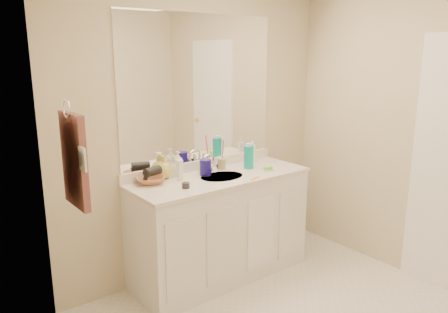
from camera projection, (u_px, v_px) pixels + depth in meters
wall_back at (200, 132)px, 3.67m from camera, size 2.60×0.02×2.40m
wall_left at (126, 207)px, 1.90m from camera, size 0.02×2.60×2.40m
wall_right at (429, 137)px, 3.45m from camera, size 0.02×2.60×2.40m
vanity_cabinet at (220, 228)px, 3.64m from camera, size 1.50×0.55×0.85m
countertop at (220, 178)px, 3.54m from camera, size 1.52×0.57×0.03m
backsplash at (202, 165)px, 3.72m from camera, size 1.52×0.03×0.08m
sink_basin at (222, 178)px, 3.52m from camera, size 0.37×0.37×0.02m
faucet at (209, 165)px, 3.64m from camera, size 0.02×0.02×0.11m
mirror at (200, 89)px, 3.58m from camera, size 1.48×0.01×1.20m
blue_mug at (205, 167)px, 3.54m from camera, size 0.12×0.12×0.13m
tan_cup at (222, 164)px, 3.72m from camera, size 0.08×0.08×0.10m
toothbrush at (223, 152)px, 3.70m from camera, size 0.02×0.04×0.22m
mouthwash_bottle at (249, 157)px, 3.74m from camera, size 0.09×0.09×0.20m
clear_pump_bottle at (252, 154)px, 3.96m from camera, size 0.07×0.07×0.16m
soap_dish at (268, 170)px, 3.68m from camera, size 0.12×0.11×0.01m
green_soap at (268, 168)px, 3.68m from camera, size 0.07×0.05×0.02m
orange_comb at (255, 178)px, 3.46m from camera, size 0.12×0.07×0.00m
dark_jar at (186, 185)px, 3.21m from camera, size 0.07×0.07×0.04m
extra_white_bottle at (180, 170)px, 3.40m from camera, size 0.06×0.06×0.16m
soap_bottle_white at (178, 164)px, 3.51m from camera, size 0.09×0.09×0.20m
soap_bottle_cream at (170, 168)px, 3.47m from camera, size 0.08×0.08×0.16m
soap_bottle_yellow at (164, 167)px, 3.46m from camera, size 0.18×0.18×0.18m
wicker_basket at (151, 180)px, 3.33m from camera, size 0.29×0.29×0.05m
hair_dryer at (153, 171)px, 3.33m from camera, size 0.15×0.11×0.07m
towel_ring at (66, 109)px, 2.43m from camera, size 0.01×0.11×0.11m
hand_towel at (74, 160)px, 2.51m from camera, size 0.04×0.32×0.55m
switch_plate at (83, 159)px, 2.33m from camera, size 0.01×0.08×0.13m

